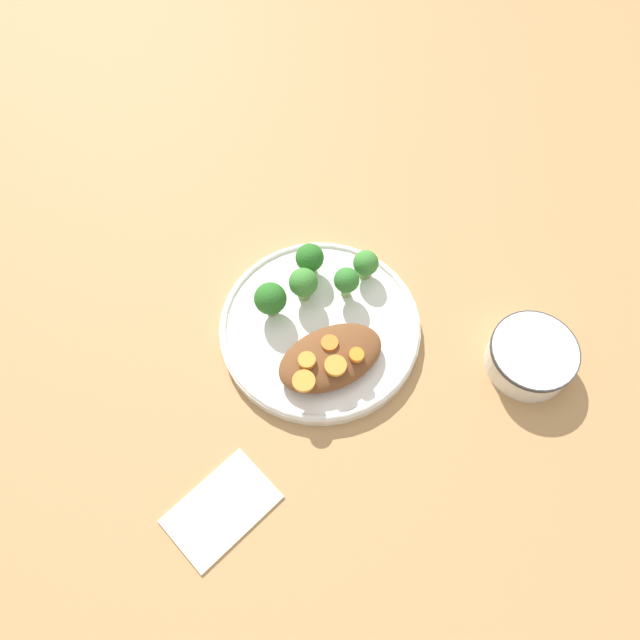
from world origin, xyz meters
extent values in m
plane|color=tan|center=(0.00, 0.00, 0.00)|extent=(4.00, 4.00, 0.00)
cylinder|color=white|center=(0.00, 0.00, 0.01)|extent=(0.26, 0.26, 0.02)
torus|color=white|center=(0.00, 0.00, 0.02)|extent=(0.26, 0.26, 0.01)
cylinder|color=white|center=(-0.22, 0.16, 0.02)|extent=(0.11, 0.11, 0.04)
cylinder|color=#333338|center=(-0.22, 0.16, 0.04)|extent=(0.11, 0.11, 0.01)
cylinder|color=white|center=(-0.22, 0.16, 0.03)|extent=(0.09, 0.09, 0.01)
ellipsoid|color=brown|center=(0.01, 0.05, 0.03)|extent=(0.14, 0.08, 0.03)
cylinder|color=#759E51|center=(0.00, -0.05, 0.03)|extent=(0.02, 0.02, 0.02)
sphere|color=#3D8433|center=(0.00, -0.05, 0.05)|extent=(0.04, 0.04, 0.04)
cylinder|color=#7FA85B|center=(-0.02, -0.08, 0.03)|extent=(0.02, 0.02, 0.02)
sphere|color=#286B23|center=(-0.02, -0.08, 0.05)|extent=(0.04, 0.04, 0.04)
cylinder|color=#7FA85B|center=(-0.05, -0.03, 0.03)|extent=(0.01, 0.01, 0.03)
sphere|color=#337A2D|center=(-0.05, -0.03, 0.05)|extent=(0.03, 0.03, 0.03)
cylinder|color=#7FA85B|center=(0.05, -0.05, 0.03)|extent=(0.01, 0.01, 0.02)
sphere|color=#286B23|center=(0.05, -0.05, 0.05)|extent=(0.04, 0.04, 0.04)
cylinder|color=#759E51|center=(-0.09, -0.04, 0.03)|extent=(0.02, 0.02, 0.02)
sphere|color=#3D8433|center=(-0.09, -0.04, 0.04)|extent=(0.03, 0.03, 0.03)
cylinder|color=orange|center=(0.01, 0.07, 0.05)|extent=(0.03, 0.03, 0.01)
cylinder|color=orange|center=(0.06, 0.07, 0.05)|extent=(0.03, 0.03, 0.01)
cylinder|color=orange|center=(0.01, 0.04, 0.05)|extent=(0.02, 0.02, 0.00)
cylinder|color=orange|center=(0.04, 0.05, 0.05)|extent=(0.02, 0.02, 0.01)
cylinder|color=orange|center=(-0.01, 0.07, 0.05)|extent=(0.02, 0.02, 0.01)
cube|color=beige|center=(0.20, 0.16, 0.00)|extent=(0.14, 0.11, 0.01)
camera|label=1|loc=(0.16, 0.33, 0.73)|focal=35.00mm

